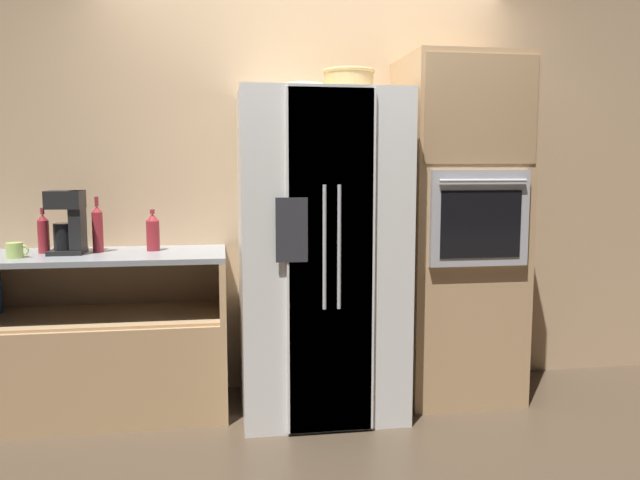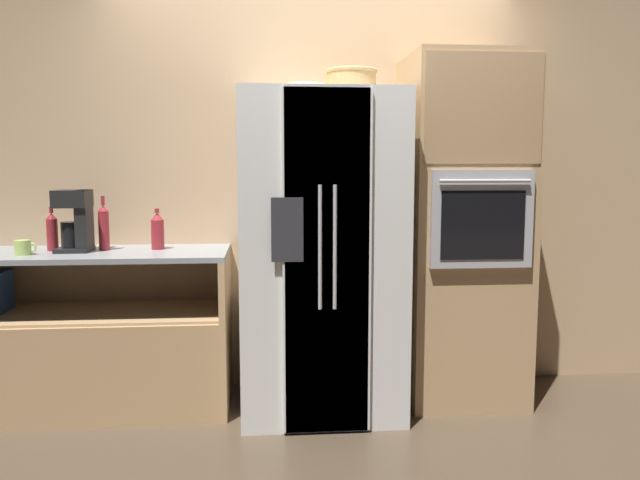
# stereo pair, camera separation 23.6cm
# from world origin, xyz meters

# --- Properties ---
(ground_plane) EXTENTS (20.00, 20.00, 0.00)m
(ground_plane) POSITION_xyz_m (0.00, 0.00, 0.00)
(ground_plane) COLOR #4C3D2D
(wall_back) EXTENTS (12.00, 0.06, 2.80)m
(wall_back) POSITION_xyz_m (0.00, 0.50, 1.40)
(wall_back) COLOR tan
(wall_back) RESTS_ON ground_plane
(counter_left) EXTENTS (1.57, 0.62, 0.93)m
(counter_left) POSITION_xyz_m (-1.32, 0.16, 0.34)
(counter_left) COLOR tan
(counter_left) RESTS_ON ground_plane
(refrigerator) EXTENTS (0.91, 0.83, 1.82)m
(refrigerator) POSITION_xyz_m (0.02, 0.06, 0.91)
(refrigerator) COLOR silver
(refrigerator) RESTS_ON ground_plane
(wall_oven) EXTENTS (0.69, 0.69, 2.06)m
(wall_oven) POSITION_xyz_m (0.88, 0.15, 1.03)
(wall_oven) COLOR tan
(wall_oven) RESTS_ON ground_plane
(wicker_basket) EXTENTS (0.30, 0.30, 0.14)m
(wicker_basket) POSITION_xyz_m (0.21, 0.16, 1.90)
(wicker_basket) COLOR tan
(wicker_basket) RESTS_ON refrigerator
(fruit_bowl) EXTENTS (0.29, 0.29, 0.06)m
(fruit_bowl) POSITION_xyz_m (-0.06, 0.10, 1.85)
(fruit_bowl) COLOR beige
(fruit_bowl) RESTS_ON refrigerator
(bottle_tall) EXTENTS (0.06, 0.06, 0.26)m
(bottle_tall) POSITION_xyz_m (-1.52, 0.22, 1.04)
(bottle_tall) COLOR maroon
(bottle_tall) RESTS_ON counter_left
(bottle_short) EXTENTS (0.06, 0.06, 0.32)m
(bottle_short) POSITION_xyz_m (-1.23, 0.22, 1.06)
(bottle_short) COLOR maroon
(bottle_short) RESTS_ON counter_left
(bottle_wide) EXTENTS (0.08, 0.08, 0.24)m
(bottle_wide) POSITION_xyz_m (-0.93, 0.23, 1.04)
(bottle_wide) COLOR maroon
(bottle_wide) RESTS_ON counter_left
(mug) EXTENTS (0.12, 0.08, 0.08)m
(mug) POSITION_xyz_m (-1.63, 0.05, 0.97)
(mug) COLOR #B2D166
(mug) RESTS_ON counter_left
(coffee_maker) EXTENTS (0.19, 0.19, 0.35)m
(coffee_maker) POSITION_xyz_m (-1.37, 0.17, 1.12)
(coffee_maker) COLOR black
(coffee_maker) RESTS_ON counter_left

